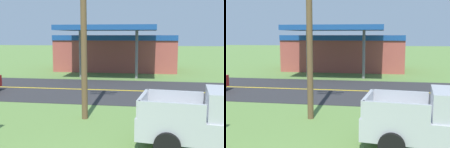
# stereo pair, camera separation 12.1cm
# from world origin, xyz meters

# --- Properties ---
(road_asphalt) EXTENTS (140.00, 8.00, 0.02)m
(road_asphalt) POSITION_xyz_m (0.00, 13.00, 0.01)
(road_asphalt) COLOR #2B2B2D
(road_asphalt) RESTS_ON ground
(road_centre_line) EXTENTS (126.00, 0.20, 0.01)m
(road_centre_line) POSITION_xyz_m (0.00, 13.00, 0.02)
(road_centre_line) COLOR gold
(road_centre_line) RESTS_ON road_asphalt
(utility_pole) EXTENTS (1.71, 0.26, 9.54)m
(utility_pole) POSITION_xyz_m (-1.00, 6.64, 5.05)
(utility_pole) COLOR brown
(utility_pole) RESTS_ON ground
(gas_station) EXTENTS (12.00, 11.50, 4.40)m
(gas_station) POSITION_xyz_m (-1.87, 24.02, 1.94)
(gas_station) COLOR #A84C42
(gas_station) RESTS_ON ground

